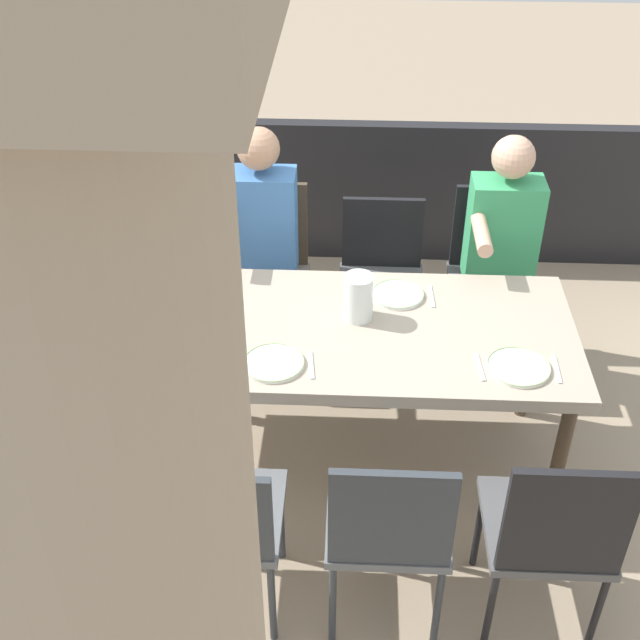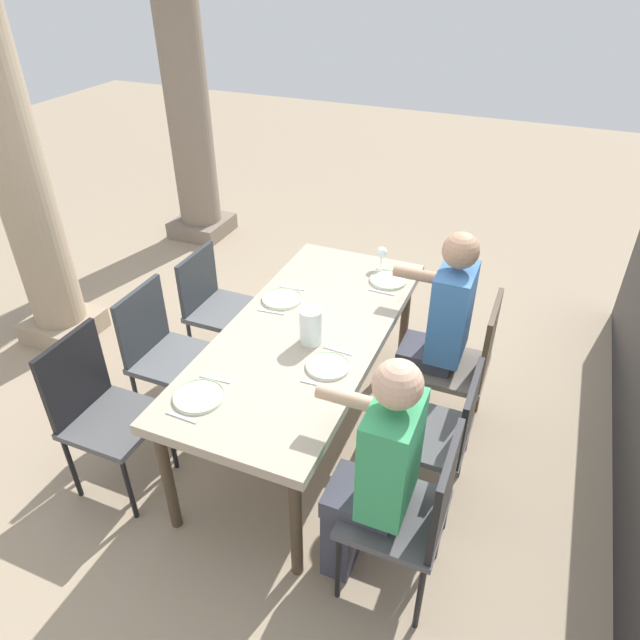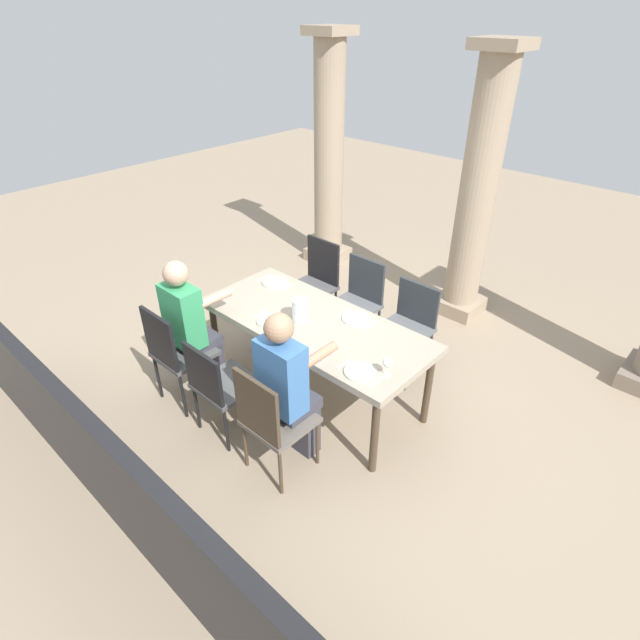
{
  "view_description": "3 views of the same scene",
  "coord_description": "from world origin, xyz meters",
  "px_view_note": "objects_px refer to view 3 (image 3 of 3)",
  "views": [
    {
      "loc": [
        -0.06,
        2.79,
        2.82
      ],
      "look_at": [
        0.07,
        -0.03,
        0.77
      ],
      "focal_mm": 46.42,
      "sensor_mm": 36.0,
      "label": 1
    },
    {
      "loc": [
        -2.45,
        -1.11,
        2.64
      ],
      "look_at": [
        0.04,
        -0.07,
        0.82
      ],
      "focal_mm": 32.49,
      "sensor_mm": 36.0,
      "label": 2
    },
    {
      "loc": [
        2.4,
        -2.55,
        3.0
      ],
      "look_at": [
        0.07,
        -0.0,
        0.81
      ],
      "focal_mm": 28.26,
      "sensor_mm": 36.0,
      "label": 3
    }
  ],
  "objects_px": {
    "chair_mid_north": "(358,299)",
    "plate_1": "(270,321)",
    "dining_table": "(314,328)",
    "chair_west_south": "(175,350)",
    "chair_east_north": "(409,323)",
    "chair_east_south": "(271,418)",
    "plate_2": "(357,318)",
    "stone_column_near": "(329,158)",
    "stone_column_centre": "(477,195)",
    "wine_glass_3": "(388,363)",
    "diner_woman_green": "(289,386)",
    "chair_west_north": "(316,279)",
    "water_pitcher": "(300,311)",
    "chair_mid_south": "(219,383)",
    "plate_3": "(360,372)",
    "plate_0": "(276,282)",
    "diner_man_white": "(192,326)"
  },
  "relations": [
    {
      "from": "dining_table",
      "to": "chair_mid_south",
      "type": "height_order",
      "value": "chair_mid_south"
    },
    {
      "from": "chair_west_north",
      "to": "water_pitcher",
      "type": "distance_m",
      "value": 1.2
    },
    {
      "from": "stone_column_near",
      "to": "stone_column_centre",
      "type": "bearing_deg",
      "value": 0.0
    },
    {
      "from": "chair_west_south",
      "to": "chair_west_north",
      "type": "bearing_deg",
      "value": 90.0
    },
    {
      "from": "dining_table",
      "to": "chair_east_south",
      "type": "xyz_separation_m",
      "value": [
        0.39,
        -0.86,
        -0.17
      ]
    },
    {
      "from": "chair_east_north",
      "to": "plate_3",
      "type": "distance_m",
      "value": 1.19
    },
    {
      "from": "stone_column_near",
      "to": "stone_column_centre",
      "type": "height_order",
      "value": "stone_column_near"
    },
    {
      "from": "stone_column_centre",
      "to": "plate_1",
      "type": "relative_size",
      "value": 11.73
    },
    {
      "from": "plate_0",
      "to": "plate_3",
      "type": "height_order",
      "value": "same"
    },
    {
      "from": "chair_west_south",
      "to": "diner_man_white",
      "type": "height_order",
      "value": "diner_man_white"
    },
    {
      "from": "chair_east_south",
      "to": "plate_1",
      "type": "bearing_deg",
      "value": 136.61
    },
    {
      "from": "wine_glass_3",
      "to": "diner_woman_green",
      "type": "bearing_deg",
      "value": -133.05
    },
    {
      "from": "stone_column_near",
      "to": "plate_0",
      "type": "xyz_separation_m",
      "value": [
        1.05,
        -1.93,
        -0.59
      ]
    },
    {
      "from": "wine_glass_3",
      "to": "plate_1",
      "type": "bearing_deg",
      "value": -176.31
    },
    {
      "from": "diner_woman_green",
      "to": "stone_column_near",
      "type": "xyz_separation_m",
      "value": [
        -2.17,
        2.85,
        0.66
      ]
    },
    {
      "from": "dining_table",
      "to": "chair_west_south",
      "type": "bearing_deg",
      "value": -132.4
    },
    {
      "from": "diner_man_white",
      "to": "dining_table",
      "type": "bearing_deg",
      "value": 40.73
    },
    {
      "from": "diner_woman_green",
      "to": "plate_3",
      "type": "bearing_deg",
      "value": 52.07
    },
    {
      "from": "plate_0",
      "to": "plate_1",
      "type": "relative_size",
      "value": 1.08
    },
    {
      "from": "chair_mid_north",
      "to": "stone_column_near",
      "type": "xyz_separation_m",
      "value": [
        -1.56,
        1.32,
        0.83
      ]
    },
    {
      "from": "chair_west_south",
      "to": "chair_mid_south",
      "type": "xyz_separation_m",
      "value": [
        0.57,
        0.01,
        -0.04
      ]
    },
    {
      "from": "chair_mid_south",
      "to": "wine_glass_3",
      "type": "bearing_deg",
      "value": 32.28
    },
    {
      "from": "chair_west_north",
      "to": "wine_glass_3",
      "type": "distance_m",
      "value": 1.97
    },
    {
      "from": "chair_west_north",
      "to": "chair_east_north",
      "type": "relative_size",
      "value": 1.09
    },
    {
      "from": "chair_east_south",
      "to": "plate_1",
      "type": "relative_size",
      "value": 4.01
    },
    {
      "from": "chair_west_north",
      "to": "diner_woman_green",
      "type": "relative_size",
      "value": 0.71
    },
    {
      "from": "chair_east_north",
      "to": "chair_east_south",
      "type": "height_order",
      "value": "chair_east_south"
    },
    {
      "from": "dining_table",
      "to": "diner_man_white",
      "type": "bearing_deg",
      "value": -139.27
    },
    {
      "from": "chair_east_south",
      "to": "diner_woman_green",
      "type": "distance_m",
      "value": 0.26
    },
    {
      "from": "stone_column_near",
      "to": "wine_glass_3",
      "type": "xyz_separation_m",
      "value": [
        2.64,
        -2.34,
        -0.49
      ]
    },
    {
      "from": "chair_mid_north",
      "to": "plate_1",
      "type": "xyz_separation_m",
      "value": [
        -0.05,
        -1.1,
        0.24
      ]
    },
    {
      "from": "chair_east_south",
      "to": "water_pitcher",
      "type": "bearing_deg",
      "value": 121.28
    },
    {
      "from": "chair_mid_south",
      "to": "stone_column_near",
      "type": "xyz_separation_m",
      "value": [
        -1.56,
        3.02,
        0.86
      ]
    },
    {
      "from": "chair_mid_north",
      "to": "plate_1",
      "type": "relative_size",
      "value": 3.93
    },
    {
      "from": "plate_0",
      "to": "water_pitcher",
      "type": "bearing_deg",
      "value": -26.62
    },
    {
      "from": "dining_table",
      "to": "stone_column_near",
      "type": "xyz_separation_m",
      "value": [
        -1.78,
        2.17,
        0.67
      ]
    },
    {
      "from": "chair_east_south",
      "to": "diner_man_white",
      "type": "relative_size",
      "value": 0.71
    },
    {
      "from": "chair_west_north",
      "to": "chair_mid_north",
      "type": "height_order",
      "value": "chair_west_north"
    },
    {
      "from": "chair_east_north",
      "to": "stone_column_near",
      "type": "bearing_deg",
      "value": 148.6
    },
    {
      "from": "diner_woman_green",
      "to": "chair_west_north",
      "type": "bearing_deg",
      "value": 127.35
    },
    {
      "from": "plate_3",
      "to": "chair_mid_south",
      "type": "bearing_deg",
      "value": -147.78
    },
    {
      "from": "dining_table",
      "to": "plate_3",
      "type": "distance_m",
      "value": 0.76
    },
    {
      "from": "chair_east_south",
      "to": "plate_2",
      "type": "bearing_deg",
      "value": 97.49
    },
    {
      "from": "stone_column_centre",
      "to": "plate_0",
      "type": "bearing_deg",
      "value": -116.15
    },
    {
      "from": "diner_woman_green",
      "to": "plate_2",
      "type": "xyz_separation_m",
      "value": [
        -0.15,
        0.94,
        0.06
      ]
    },
    {
      "from": "chair_mid_south",
      "to": "chair_east_south",
      "type": "bearing_deg",
      "value": -0.78
    },
    {
      "from": "chair_east_south",
      "to": "chair_mid_north",
      "type": "bearing_deg",
      "value": 109.31
    },
    {
      "from": "chair_west_north",
      "to": "plate_1",
      "type": "bearing_deg",
      "value": -64.82
    },
    {
      "from": "plate_1",
      "to": "plate_2",
      "type": "height_order",
      "value": "same"
    },
    {
      "from": "diner_woman_green",
      "to": "diner_man_white",
      "type": "relative_size",
      "value": 1.01
    }
  ]
}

